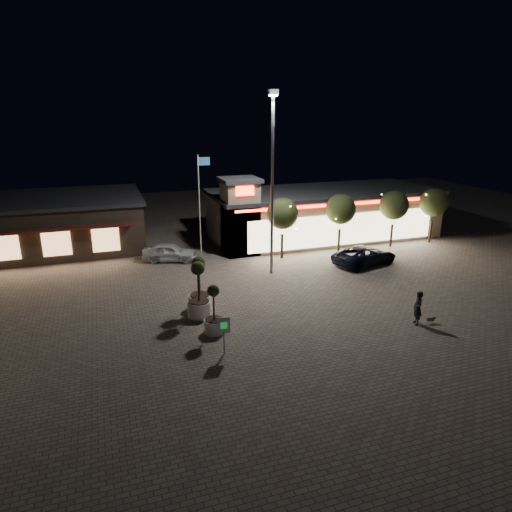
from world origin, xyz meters
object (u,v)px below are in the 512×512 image
object	(u,v)px
pedestrian	(418,308)
valet_sign	(224,328)
planter_left	(200,293)
planter_mid	(214,318)
white_sedan	(170,252)
pickup_truck	(365,255)

from	to	relation	value
pedestrian	valet_sign	world-z (taller)	valet_sign
pedestrian	planter_left	bearing A→B (deg)	-102.78
valet_sign	pedestrian	bearing A→B (deg)	-1.53
planter_left	planter_mid	distance (m)	3.13
planter_mid	white_sedan	bearing A→B (deg)	91.76
planter_left	pickup_truck	bearing A→B (deg)	16.85
white_sedan	pedestrian	world-z (taller)	pedestrian
pedestrian	planter_left	xyz separation A→B (m)	(-10.72, 5.68, 0.06)
white_sedan	planter_mid	size ratio (longest dim) A/B	1.55
white_sedan	pickup_truck	bearing A→B (deg)	-92.88
pickup_truck	planter_left	distance (m)	14.09
valet_sign	planter_mid	bearing A→B (deg)	87.95
white_sedan	planter_left	distance (m)	9.59
white_sedan	planter_mid	xyz separation A→B (m)	(0.39, -12.70, 0.12)
valet_sign	planter_left	bearing A→B (deg)	90.13
white_sedan	planter_left	xyz separation A→B (m)	(0.30, -9.58, 0.30)
white_sedan	pedestrian	xyz separation A→B (m)	(11.02, -15.26, 0.24)
planter_mid	valet_sign	distance (m)	2.33
white_sedan	pedestrian	distance (m)	18.82
pickup_truck	pedestrian	bearing A→B (deg)	150.73
planter_left	planter_mid	size ratio (longest dim) A/B	1.22
white_sedan	planter_mid	world-z (taller)	planter_mid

